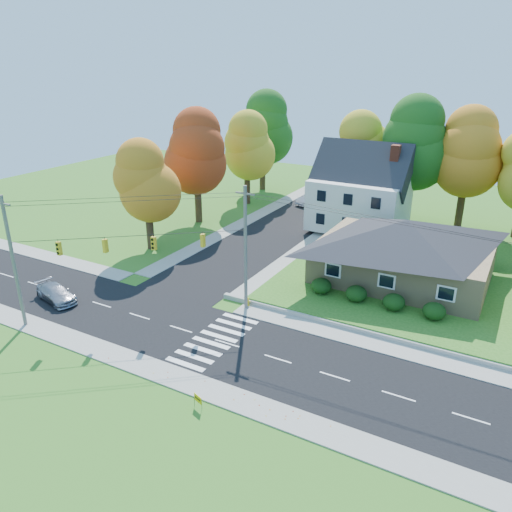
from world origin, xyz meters
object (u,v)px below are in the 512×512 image
at_px(silver_sedan, 56,293).
at_px(white_car, 312,199).
at_px(fire_hydrant, 248,302).
at_px(ranch_house, 404,249).

bearing_deg(silver_sedan, white_car, 3.96).
relative_size(white_car, fire_hydrant, 6.24).
bearing_deg(fire_hydrant, silver_sedan, -154.08).
bearing_deg(fire_hydrant, white_car, 103.95).
xyz_separation_m(white_car, fire_hydrant, (7.49, -30.15, -0.44)).
relative_size(silver_sedan, white_car, 0.95).
bearing_deg(white_car, silver_sedan, -78.50).
xyz_separation_m(ranch_house, silver_sedan, (-23.75, -17.26, -2.59)).
height_order(ranch_house, white_car, ranch_house).
height_order(ranch_house, fire_hydrant, ranch_house).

